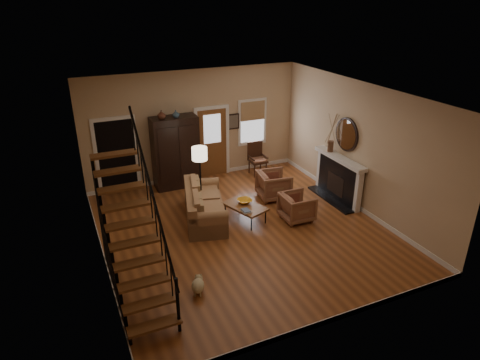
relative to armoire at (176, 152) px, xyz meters
name	(u,v)px	position (x,y,z in m)	size (l,w,h in m)	color
room	(200,151)	(0.29, -1.39, 0.46)	(7.00, 7.33, 3.30)	#965026
staircase	(131,219)	(-2.08, -4.45, 0.55)	(0.94, 2.80, 3.20)	brown
fireplace	(340,174)	(3.83, -2.65, -0.31)	(0.33, 1.95, 2.30)	black
armoire	(176,152)	(0.00, 0.00, 0.00)	(1.30, 0.60, 2.10)	black
vase_a	(161,115)	(-0.35, -0.10, 1.17)	(0.24, 0.24, 0.25)	#4C2619
vase_b	(176,114)	(0.05, -0.10, 1.16)	(0.20, 0.20, 0.21)	#334C60
sofa	(205,205)	(0.06, -2.24, -0.65)	(0.92, 2.14, 0.80)	#9C6E47
coffee_table	(245,213)	(0.96, -2.72, -0.84)	(0.63, 1.08, 0.41)	brown
bowl	(245,201)	(1.01, -2.57, -0.59)	(0.37, 0.37, 0.09)	orange
books	(246,211)	(0.84, -3.02, -0.61)	(0.20, 0.27, 0.05)	beige
armchair_left	(297,207)	(2.16, -3.21, -0.70)	(0.75, 0.77, 0.70)	brown
armchair_right	(274,185)	(2.21, -1.88, -0.67)	(0.82, 0.84, 0.77)	brown
floor_lamp	(201,179)	(0.16, -1.67, -0.19)	(0.39, 0.39, 1.72)	black
side_chair	(258,159)	(2.55, -0.20, -0.54)	(0.54, 0.54, 1.02)	#3C2013
dog	(198,287)	(-1.06, -4.93, -0.90)	(0.24, 0.41, 0.30)	beige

